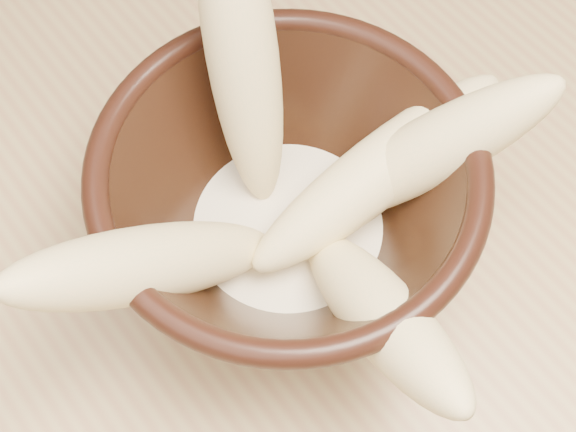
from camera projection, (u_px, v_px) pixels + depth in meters
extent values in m
cube|color=tan|center=(122.00, 218.00, 0.59)|extent=(1.20, 0.80, 0.04)
cylinder|color=black|center=(288.00, 253.00, 0.55)|extent=(0.10, 0.10, 0.01)
cylinder|color=black|center=(288.00, 238.00, 0.53)|extent=(0.10, 0.10, 0.01)
torus|color=black|center=(288.00, 169.00, 0.45)|extent=(0.23, 0.23, 0.02)
cylinder|color=beige|center=(288.00, 231.00, 0.52)|extent=(0.13, 0.13, 0.02)
ellipsoid|color=#F8D892|center=(242.00, 51.00, 0.46)|extent=(0.09, 0.14, 0.20)
ellipsoid|color=#F8D892|center=(152.00, 263.00, 0.43)|extent=(0.18, 0.06, 0.15)
ellipsoid|color=#F8D892|center=(426.00, 153.00, 0.48)|extent=(0.17, 0.11, 0.14)
ellipsoid|color=#F8D892|center=(378.00, 171.00, 0.49)|extent=(0.20, 0.04, 0.07)
ellipsoid|color=#F8D892|center=(381.00, 314.00, 0.44)|extent=(0.08, 0.18, 0.13)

